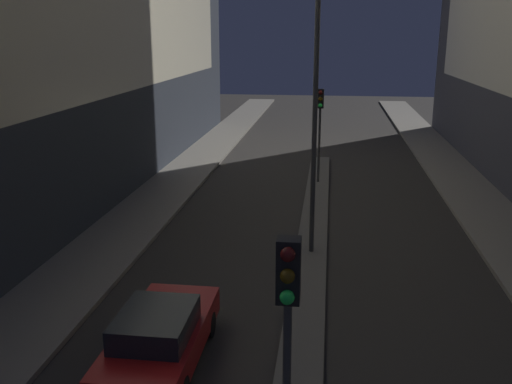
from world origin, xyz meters
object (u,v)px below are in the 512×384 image
Objects in this scene: car_left_lane at (160,337)px; traffic_light_near at (288,323)px; traffic_light_mid at (320,115)px; street_lamp at (317,40)px.

traffic_light_near is at bearing -51.98° from car_left_lane.
traffic_light_near reaches higher than car_left_lane.
street_lamp is (0.00, -9.31, 3.55)m from traffic_light_mid.
traffic_light_mid is 9.97m from street_lamp.
car_left_lane is at bearing 128.02° from traffic_light_near.
street_lamp is (0.00, 11.12, 3.55)m from traffic_light_near.
traffic_light_near and traffic_light_mid have the same top height.
traffic_light_near is 5.69m from car_left_lane.
traffic_light_mid is at bearing 90.00° from street_lamp.
street_lamp reaches higher than traffic_light_mid.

